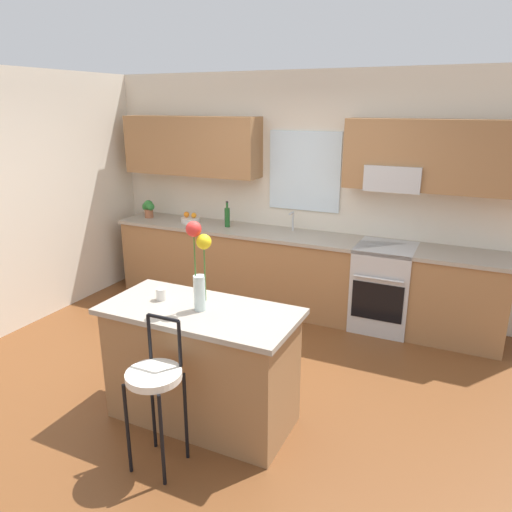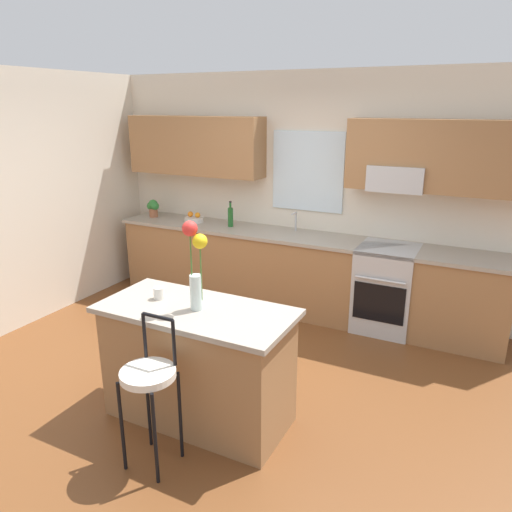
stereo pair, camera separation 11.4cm
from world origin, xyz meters
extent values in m
plane|color=brown|center=(0.00, 0.00, 0.00)|extent=(14.00, 14.00, 0.00)
cube|color=beige|center=(-2.56, 0.30, 1.35)|extent=(0.12, 4.60, 2.70)
cube|color=beige|center=(0.00, 2.06, 1.35)|extent=(5.60, 0.12, 2.70)
cube|color=#996B42|center=(-1.41, 1.83, 1.85)|extent=(1.77, 0.34, 0.70)
cube|color=#996B42|center=(1.41, 1.83, 1.85)|extent=(1.77, 0.34, 0.70)
cube|color=silver|center=(0.00, 1.99, 1.60)|extent=(0.86, 0.03, 0.90)
cube|color=#B7BABC|center=(1.04, 1.80, 1.62)|extent=(0.56, 0.36, 0.26)
cube|color=#996B42|center=(0.00, 1.70, 0.44)|extent=(4.50, 0.60, 0.88)
cube|color=#9E9384|center=(0.00, 1.70, 0.90)|extent=(4.56, 0.64, 0.04)
cube|color=#B7BABC|center=(-0.08, 1.70, 0.85)|extent=(0.54, 0.38, 0.11)
cylinder|color=#B7BABC|center=(-0.08, 1.86, 1.03)|extent=(0.02, 0.02, 0.22)
cylinder|color=#B7BABC|center=(-0.08, 1.80, 1.14)|extent=(0.02, 0.12, 0.02)
cube|color=#B7BABC|center=(1.04, 1.68, 0.46)|extent=(0.60, 0.60, 0.92)
cube|color=black|center=(1.04, 1.38, 0.40)|extent=(0.52, 0.02, 0.40)
cylinder|color=#B7BABC|center=(1.04, 1.35, 0.66)|extent=(0.50, 0.02, 0.02)
cube|color=#996B42|center=(0.12, -0.55, 0.44)|extent=(1.37, 0.62, 0.88)
cube|color=#9E9384|center=(0.12, -0.55, 0.90)|extent=(1.45, 0.70, 0.04)
cylinder|color=black|center=(-0.01, -1.25, 0.33)|extent=(0.02, 0.02, 0.66)
cylinder|color=black|center=(0.26, -1.25, 0.33)|extent=(0.02, 0.02, 0.66)
cylinder|color=black|center=(-0.01, -0.98, 0.33)|extent=(0.02, 0.02, 0.66)
cylinder|color=black|center=(0.26, -0.98, 0.33)|extent=(0.02, 0.02, 0.66)
cylinder|color=silver|center=(0.12, -1.11, 0.69)|extent=(0.36, 0.36, 0.05)
cylinder|color=black|center=(0.00, -0.98, 0.87)|extent=(0.02, 0.02, 0.32)
cylinder|color=black|center=(0.24, -0.98, 0.87)|extent=(0.02, 0.02, 0.32)
cylinder|color=black|center=(0.12, -0.98, 1.03)|extent=(0.23, 0.02, 0.02)
cylinder|color=silver|center=(0.14, -0.56, 1.05)|extent=(0.09, 0.09, 0.26)
cylinder|color=#3D722D|center=(0.18, -0.55, 1.22)|extent=(0.01, 0.01, 0.44)
sphere|color=yellow|center=(0.18, -0.55, 1.43)|extent=(0.11, 0.11, 0.11)
cylinder|color=#3D722D|center=(0.11, -0.56, 1.26)|extent=(0.01, 0.01, 0.52)
sphere|color=red|center=(0.11, -0.56, 1.52)|extent=(0.11, 0.11, 0.11)
cylinder|color=silver|center=(-0.23, -0.52, 0.97)|extent=(0.08, 0.08, 0.09)
cylinder|color=silver|center=(-1.39, 1.70, 0.95)|extent=(0.24, 0.24, 0.06)
sphere|color=orange|center=(-1.33, 1.70, 1.01)|extent=(0.07, 0.07, 0.07)
sphere|color=orange|center=(-1.44, 1.70, 1.01)|extent=(0.07, 0.07, 0.07)
cylinder|color=#1E5923|center=(-0.86, 1.70, 1.03)|extent=(0.06, 0.06, 0.23)
cylinder|color=#1E5923|center=(-0.86, 1.70, 1.18)|extent=(0.03, 0.03, 0.07)
cylinder|color=black|center=(-0.86, 1.70, 1.22)|extent=(0.03, 0.03, 0.02)
cylinder|color=#9E5B3D|center=(-2.02, 1.70, 0.98)|extent=(0.11, 0.11, 0.11)
sphere|color=#2D7A33|center=(-2.02, 1.70, 1.09)|extent=(0.12, 0.12, 0.12)
sphere|color=#2D7A33|center=(-2.06, 1.71, 1.06)|extent=(0.11, 0.11, 0.11)
sphere|color=#2D7A33|center=(-1.98, 1.69, 1.07)|extent=(0.10, 0.10, 0.10)
camera|label=1|loc=(1.85, -3.27, 2.34)|focal=33.77mm
camera|label=2|loc=(1.96, -3.23, 2.34)|focal=33.77mm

